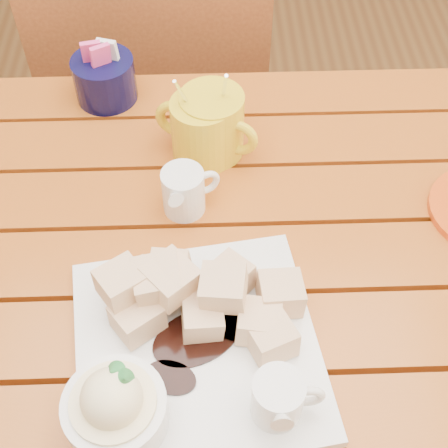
{
  "coord_description": "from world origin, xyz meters",
  "views": [
    {
      "loc": [
        0.01,
        -0.49,
        1.44
      ],
      "look_at": [
        0.03,
        0.0,
        0.82
      ],
      "focal_mm": 50.0,
      "sensor_mm": 36.0,
      "label": 1
    }
  ],
  "objects_px": {
    "chair_far": "(158,82)",
    "coffee_mug_left": "(210,123)",
    "dessert_plate": "(181,349)",
    "table": "(204,300)",
    "coffee_mug_right": "(204,130)"
  },
  "relations": [
    {
      "from": "chair_far",
      "to": "coffee_mug_left",
      "type": "bearing_deg",
      "value": 103.99
    },
    {
      "from": "dessert_plate",
      "to": "table",
      "type": "bearing_deg",
      "value": 80.48
    },
    {
      "from": "coffee_mug_right",
      "to": "chair_far",
      "type": "xyz_separation_m",
      "value": [
        -0.1,
        0.44,
        -0.26
      ]
    },
    {
      "from": "table",
      "to": "coffee_mug_left",
      "type": "bearing_deg",
      "value": 85.63
    },
    {
      "from": "table",
      "to": "coffee_mug_left",
      "type": "relative_size",
      "value": 7.49
    },
    {
      "from": "coffee_mug_right",
      "to": "chair_far",
      "type": "height_order",
      "value": "chair_far"
    },
    {
      "from": "dessert_plate",
      "to": "coffee_mug_right",
      "type": "relative_size",
      "value": 2.1
    },
    {
      "from": "coffee_mug_right",
      "to": "coffee_mug_left",
      "type": "bearing_deg",
      "value": 74.74
    },
    {
      "from": "coffee_mug_left",
      "to": "coffee_mug_right",
      "type": "height_order",
      "value": "coffee_mug_left"
    },
    {
      "from": "dessert_plate",
      "to": "coffee_mug_right",
      "type": "distance_m",
      "value": 0.35
    },
    {
      "from": "dessert_plate",
      "to": "coffee_mug_right",
      "type": "xyz_separation_m",
      "value": [
        0.03,
        0.35,
        0.02
      ]
    },
    {
      "from": "coffee_mug_right",
      "to": "table",
      "type": "bearing_deg",
      "value": -73.68
    },
    {
      "from": "coffee_mug_left",
      "to": "chair_far",
      "type": "xyz_separation_m",
      "value": [
        -0.11,
        0.42,
        -0.26
      ]
    },
    {
      "from": "dessert_plate",
      "to": "coffee_mug_right",
      "type": "height_order",
      "value": "coffee_mug_right"
    },
    {
      "from": "table",
      "to": "coffee_mug_right",
      "type": "xyz_separation_m",
      "value": [
        0.01,
        0.19,
        0.16
      ]
    }
  ]
}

